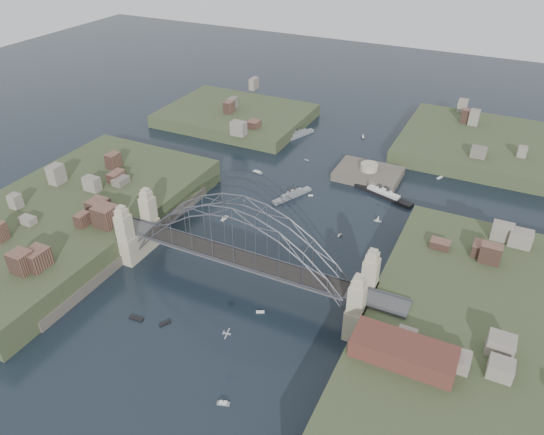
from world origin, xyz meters
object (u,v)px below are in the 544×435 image
Objects in this scene: fort_island at (368,178)px; wharf_shed at (403,352)px; naval_cruiser_far at (299,135)px; naval_cruiser_near at (292,195)px; ocean_liner at (383,194)px; bridge at (240,245)px.

wharf_shed reaches higher than fort_island.
fort_island reaches higher than naval_cruiser_far.
wharf_shed reaches higher than naval_cruiser_near.
naval_cruiser_near is (-18.40, -23.90, 1.06)m from fort_island.
fort_island is at bearing 52.41° from naval_cruiser_near.
naval_cruiser_far is 54.89m from ocean_liner.
ocean_liner reaches higher than naval_cruiser_near.
fort_island is at bearing 110.85° from wharf_shed.
naval_cruiser_far is at bearing 122.63° from wharf_shed.
ocean_liner is (20.43, 59.53, -11.52)m from bridge.
fort_island is 90.48m from wharf_shed.
bridge is 95.71m from naval_cruiser_far.
fort_island is 13.49m from ocean_liner.
naval_cruiser_near is at bearing -153.41° from ocean_liner.
ocean_liner is at bearing 107.77° from wharf_shed.
fort_island reaches higher than ocean_liner.
bridge is 46.23m from wharf_shed.
ocean_liner is at bearing 26.59° from naval_cruiser_near.
bridge is 63.98m from ocean_liner.
bridge is 3.82× the size of fort_island.
naval_cruiser_far is (-17.44, 45.87, 0.09)m from naval_cruiser_near.
naval_cruiser_near is 0.71× the size of ocean_liner.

